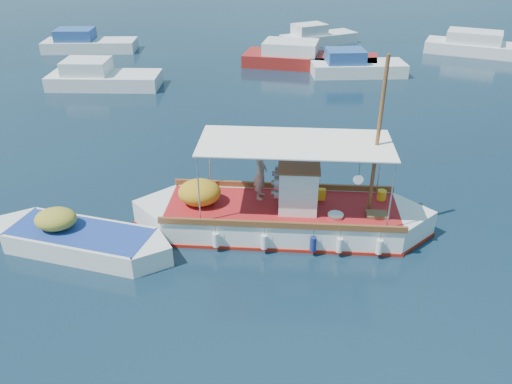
{
  "coord_description": "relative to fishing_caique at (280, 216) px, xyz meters",
  "views": [
    {
      "loc": [
        -1.36,
        -12.86,
        8.94
      ],
      "look_at": [
        -1.24,
        0.0,
        1.74
      ],
      "focal_mm": 35.0,
      "sensor_mm": 36.0,
      "label": 1
    }
  ],
  "objects": [
    {
      "name": "fishing_caique",
      "position": [
        0.0,
        0.0,
        0.0
      ],
      "size": [
        9.61,
        3.24,
        5.88
      ],
      "rotation": [
        0.0,
        0.0,
        -0.08
      ],
      "color": "white",
      "rests_on": "ground"
    },
    {
      "name": "bg_boat_ne",
      "position": [
        5.65,
        17.62,
        -0.03
      ],
      "size": [
        5.9,
        2.46,
        1.8
      ],
      "rotation": [
        0.0,
        0.0,
        0.04
      ],
      "color": "silver",
      "rests_on": "ground"
    },
    {
      "name": "ground",
      "position": [
        0.47,
        -0.62,
        -0.52
      ],
      "size": [
        160.0,
        160.0,
        0.0
      ],
      "primitive_type": "plane",
      "color": "black",
      "rests_on": "ground"
    },
    {
      "name": "dinghy",
      "position": [
        -6.1,
        -1.04,
        -0.21
      ],
      "size": [
        5.76,
        2.86,
        1.47
      ],
      "rotation": [
        0.0,
        0.0,
        -0.29
      ],
      "color": "white",
      "rests_on": "ground"
    },
    {
      "name": "bg_boat_n",
      "position": [
        2.73,
        19.69,
        -0.03
      ],
      "size": [
        9.11,
        4.68,
        1.8
      ],
      "rotation": [
        0.0,
        0.0,
        -0.23
      ],
      "color": "maroon",
      "rests_on": "ground"
    },
    {
      "name": "bg_boat_far_n",
      "position": [
        4.21,
        26.02,
        -0.03
      ],
      "size": [
        6.25,
        4.38,
        1.8
      ],
      "rotation": [
        0.0,
        0.0,
        0.45
      ],
      "color": "silver",
      "rests_on": "ground"
    },
    {
      "name": "bg_boat_e",
      "position": [
        16.12,
        22.54,
        -0.03
      ],
      "size": [
        9.41,
        6.2,
        1.8
      ],
      "rotation": [
        0.0,
        0.0,
        -0.43
      ],
      "color": "silver",
      "rests_on": "ground"
    },
    {
      "name": "bg_boat_nw",
      "position": [
        -9.66,
        15.26,
        -0.03
      ],
      "size": [
        6.45,
        2.63,
        1.8
      ],
      "rotation": [
        0.0,
        0.0,
        -0.04
      ],
      "color": "silver",
      "rests_on": "ground"
    },
    {
      "name": "bg_boat_far_w",
      "position": [
        -13.0,
        24.07,
        -0.03
      ],
      "size": [
        6.68,
        2.43,
        1.8
      ],
      "rotation": [
        0.0,
        0.0,
        0.02
      ],
      "color": "silver",
      "rests_on": "ground"
    }
  ]
}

